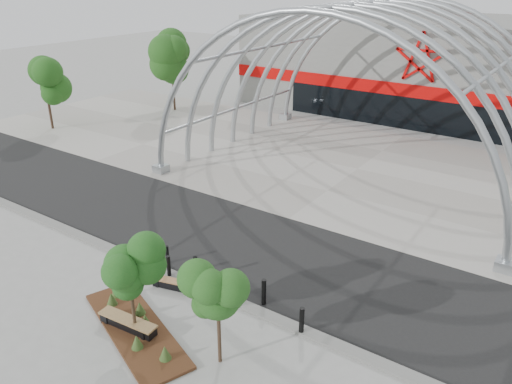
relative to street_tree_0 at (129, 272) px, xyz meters
The scene contains 18 objects.
ground 4.43m from the street_tree_0, 92.32° to the left, with size 140.00×140.00×0.00m, color gray.
road 7.56m from the street_tree_0, 91.18° to the left, with size 140.00×7.00×0.02m, color black.
forecourt 19.29m from the street_tree_0, 90.44° to the left, with size 60.00×17.00×0.04m, color #A19B91.
kerb 4.19m from the street_tree_0, 92.50° to the left, with size 60.00×0.50×0.12m, color slate.
arena_building 37.10m from the street_tree_0, 90.23° to the left, with size 34.00×15.24×8.00m.
vault_canopy 19.29m from the street_tree_0, 90.44° to the left, with size 20.80×15.80×20.36m.
planting_bed 2.41m from the street_tree_0, 138.39° to the left, with size 6.03×3.77×0.61m.
street_tree_0 is the anchor object (origin of this frame).
street_tree_1 3.31m from the street_tree_0, 10.46° to the left, with size 1.51×1.51×3.57m.
bench_0 3.73m from the street_tree_0, 106.50° to the left, with size 1.78×0.81×0.37m.
bench_1 2.33m from the street_tree_0, behind, with size 2.37×0.71×0.49m.
bollard_0 5.08m from the street_tree_0, 119.83° to the left, with size 0.14×0.14×0.86m, color black.
bollard_1 4.08m from the street_tree_0, 114.43° to the left, with size 0.16×0.16×1.03m, color black.
bollard_2 4.27m from the street_tree_0, 97.00° to the left, with size 0.17×0.17×1.08m, color black.
bollard_3 5.19m from the street_tree_0, 54.92° to the left, with size 0.18×0.18×1.10m, color black.
bollard_4 6.10m from the street_tree_0, 34.22° to the left, with size 0.18×0.18×1.10m, color black.
bg_tree_0 31.12m from the street_tree_0, 130.46° to the left, with size 3.00×3.00×6.45m.
bg_tree_2 27.76m from the street_tree_0, 150.57° to the left, with size 2.55×2.55×5.38m.
Camera 1 is at (11.49, -12.74, 11.56)m, focal length 35.00 mm.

